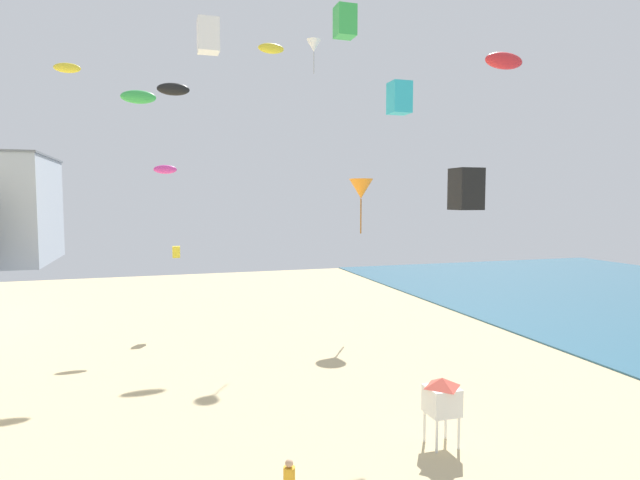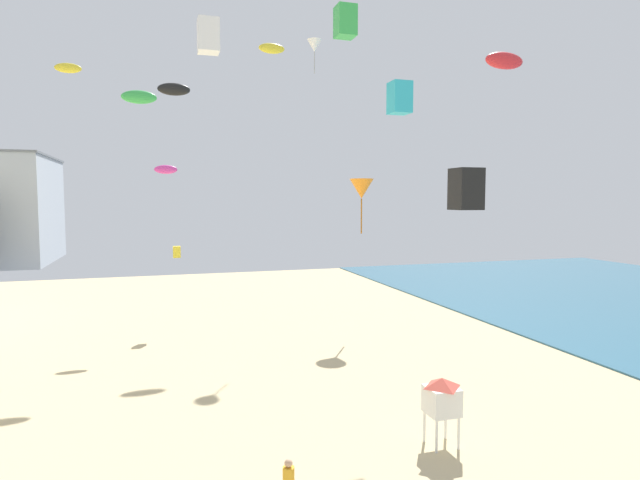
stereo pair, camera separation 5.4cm
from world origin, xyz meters
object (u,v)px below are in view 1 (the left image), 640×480
at_px(kite_yellow_box, 176,252).
at_px(kite_white_box, 208,36).
at_px(kite_white_delta, 314,46).
at_px(kite_yellow_parafoil, 271,48).
at_px(kite_yellow_parafoil_2, 67,68).
at_px(kite_black_box, 466,189).
at_px(lifeguard_stand, 442,397).
at_px(kite_black_parafoil, 173,89).
at_px(kite_orange_delta, 361,189).
at_px(kite_red_parafoil, 504,61).
at_px(kite_green_box, 345,22).
at_px(kite_magenta_parafoil, 165,169).
at_px(kite_green_parafoil, 138,97).
at_px(kite_cyan_box, 399,98).

bearing_deg(kite_yellow_box, kite_white_box, -85.47).
height_order(kite_white_delta, kite_yellow_box, kite_white_delta).
distance_m(kite_yellow_parafoil, kite_yellow_parafoil_2, 14.99).
distance_m(kite_white_box, kite_yellow_parafoil_2, 20.62).
distance_m(kite_black_box, kite_yellow_box, 22.78).
xyz_separation_m(lifeguard_stand, kite_yellow_parafoil, (-1.10, 24.09, 18.86)).
distance_m(kite_black_parafoil, kite_orange_delta, 14.17).
distance_m(kite_black_box, kite_white_box, 12.95).
bearing_deg(kite_red_parafoil, kite_black_parafoil, 138.33).
bearing_deg(kite_yellow_parafoil_2, kite_green_box, -39.66).
bearing_deg(kite_magenta_parafoil, kite_orange_delta, -13.13).
bearing_deg(lifeguard_stand, kite_white_box, 157.01).
relative_size(kite_black_parafoil, kite_yellow_box, 2.57).
bearing_deg(kite_orange_delta, lifeguard_stand, -102.58).
height_order(kite_green_parafoil, kite_magenta_parafoil, kite_green_parafoil).
bearing_deg(kite_black_parafoil, kite_white_box, -84.44).
xyz_separation_m(kite_white_box, kite_cyan_box, (9.58, 0.67, -2.00)).
distance_m(kite_black_parafoil, kite_cyan_box, 15.36).
height_order(kite_green_box, kite_cyan_box, kite_green_box).
xyz_separation_m(kite_black_parafoil, kite_yellow_parafoil, (7.52, 5.13, 4.57)).
distance_m(kite_yellow_parafoil, kite_white_delta, 3.35).
bearing_deg(lifeguard_stand, kite_magenta_parafoil, 135.18).
bearing_deg(lifeguard_stand, kite_white_delta, 106.96).
distance_m(kite_orange_delta, kite_red_parafoil, 14.09).
height_order(kite_yellow_box, kite_cyan_box, kite_cyan_box).
xyz_separation_m(kite_yellow_box, kite_orange_delta, (12.63, -2.95, 4.40)).
distance_m(lifeguard_stand, kite_yellow_box, 23.06).
height_order(kite_yellow_box, kite_magenta_parafoil, kite_magenta_parafoil).
bearing_deg(kite_orange_delta, kite_cyan_box, -101.09).
bearing_deg(kite_white_box, kite_yellow_box, 94.53).
height_order(kite_black_box, kite_green_parafoil, kite_green_parafoil).
distance_m(kite_white_box, kite_white_delta, 18.41).
relative_size(kite_yellow_parafoil, kite_green_box, 1.16).
height_order(kite_black_box, kite_cyan_box, kite_cyan_box).
height_order(kite_yellow_parafoil, kite_magenta_parafoil, kite_yellow_parafoil).
bearing_deg(kite_black_box, kite_white_box, 144.91).
distance_m(kite_yellow_parafoil, kite_cyan_box, 17.54).
bearing_deg(kite_green_parafoil, kite_yellow_parafoil_2, 146.38).
distance_m(kite_white_delta, kite_yellow_box, 18.63).
height_order(lifeguard_stand, kite_yellow_parafoil_2, kite_yellow_parafoil_2).
bearing_deg(kite_magenta_parafoil, kite_black_box, -61.97).
bearing_deg(lifeguard_stand, kite_black_box, 57.14).
xyz_separation_m(kite_white_delta, kite_orange_delta, (2.14, -4.46, -10.92)).
relative_size(kite_black_parafoil, kite_cyan_box, 1.29).
xyz_separation_m(kite_white_delta, kite_yellow_box, (-10.49, -1.51, -15.32)).
xyz_separation_m(kite_black_parafoil, kite_red_parafoil, (15.02, -13.37, -0.36)).
distance_m(kite_black_box, kite_black_parafoil, 21.61).
xyz_separation_m(kite_yellow_parafoil, kite_green_parafoil, (-9.76, -1.22, -4.47)).
relative_size(kite_yellow_parafoil_2, kite_cyan_box, 1.16).
bearing_deg(kite_black_box, kite_magenta_parafoil, 118.03).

